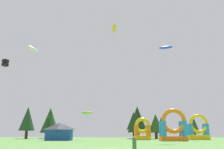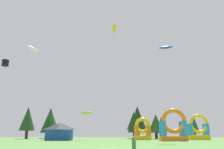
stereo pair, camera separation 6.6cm
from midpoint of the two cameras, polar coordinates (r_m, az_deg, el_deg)
name	(u,v)px [view 1 (the left image)]	position (r m, az deg, el deg)	size (l,w,h in m)	color
ground_plane	(107,149)	(30.68, -1.35, -17.39)	(120.00, 120.00, 0.00)	#5B8C42
kite_black_box	(5,63)	(43.59, -24.22, 2.52)	(1.19, 2.67, 13.80)	black
kite_yellow_diamond	(113,29)	(40.26, 0.26, 10.84)	(1.41, 6.55, 19.38)	yellow
kite_white_parafoil	(33,49)	(32.77, -18.47, 5.84)	(3.09, 5.37, 12.99)	white
kite_blue_parafoil	(166,47)	(57.50, 12.76, 6.33)	(7.64, 2.12, 21.98)	blue
kite_lime_parafoil	(87,113)	(59.26, -6.09, -9.08)	(2.84, 1.19, 6.99)	#8CD826
person_far_side	(134,146)	(18.33, 5.28, -16.72)	(0.41, 0.41, 1.75)	#B21E26
inflatable_blue_arch	(198,131)	(68.85, 19.94, -12.49)	(5.20, 3.52, 6.59)	yellow
inflatable_orange_dome	(142,132)	(65.02, 7.24, -13.40)	(4.30, 4.10, 5.68)	yellow
inflatable_yellow_castle	(173,129)	(59.44, 14.43, -12.46)	(6.06, 4.36, 7.41)	orange
festival_tent	(59,132)	(60.19, -12.53, -13.18)	(5.96, 3.37, 4.16)	#19478C
tree_row_0	(28,119)	(76.48, -19.59, -9.94)	(4.62, 4.62, 9.36)	#4C331E
tree_row_1	(50,120)	(78.95, -14.61, -10.54)	(5.87, 5.87, 9.46)	#4C331E
tree_row_2	(49,125)	(77.30, -14.91, -11.51)	(2.89, 2.89, 6.41)	#4C331E
tree_row_3	(134,121)	(76.38, 5.19, -11.01)	(4.54, 4.54, 8.13)	#4C331E
tree_row_4	(137,119)	(73.11, 6.06, -10.61)	(5.97, 5.97, 9.57)	#4C331E
tree_row_5	(156,123)	(72.27, 10.40, -11.44)	(4.50, 4.50, 7.11)	#4C331E
tree_row_6	(161,125)	(74.85, 11.71, -11.76)	(3.13, 3.13, 6.43)	#4C331E
tree_row_7	(194,126)	(75.67, 19.08, -11.47)	(2.94, 2.94, 6.14)	#4C331E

